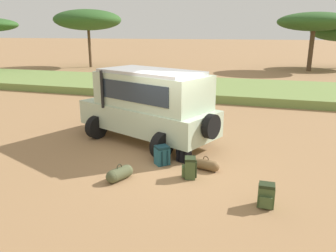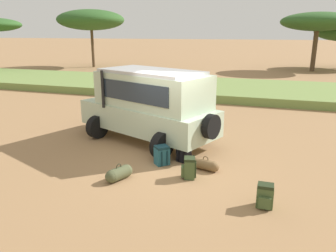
# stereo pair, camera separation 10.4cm
# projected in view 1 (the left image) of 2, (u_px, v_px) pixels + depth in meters

# --- Properties ---
(ground_plane) EXTENTS (320.00, 320.00, 0.00)m
(ground_plane) POSITION_uv_depth(u_px,v_px,m) (166.00, 159.00, 9.69)
(ground_plane) COLOR #9E754C
(grass_bank) EXTENTS (120.00, 7.00, 0.44)m
(grass_bank) POSITION_uv_depth(u_px,v_px,m) (224.00, 89.00, 20.34)
(grass_bank) COLOR olive
(grass_bank) RESTS_ON ground_plane
(safari_vehicle) EXTENTS (5.40, 3.78, 2.44)m
(safari_vehicle) POSITION_uv_depth(u_px,v_px,m) (149.00, 104.00, 10.99)
(safari_vehicle) COLOR #B2C6A8
(safari_vehicle) RESTS_ON ground_plane
(backpack_beside_front_wheel) EXTENTS (0.35, 0.38, 0.53)m
(backpack_beside_front_wheel) POSITION_uv_depth(u_px,v_px,m) (266.00, 196.00, 7.00)
(backpack_beside_front_wheel) COLOR #42562D
(backpack_beside_front_wheel) RESTS_ON ground_plane
(backpack_cluster_center) EXTENTS (0.51, 0.51, 0.55)m
(backpack_cluster_center) POSITION_uv_depth(u_px,v_px,m) (162.00, 155.00, 9.26)
(backpack_cluster_center) COLOR #235B6B
(backpack_cluster_center) RESTS_ON ground_plane
(backpack_near_rear_wheel) EXTENTS (0.42, 0.38, 0.55)m
(backpack_near_rear_wheel) POSITION_uv_depth(u_px,v_px,m) (190.00, 168.00, 8.40)
(backpack_near_rear_wheel) COLOR #42562D
(backpack_near_rear_wheel) RESTS_ON ground_plane
(backpack_outermost) EXTENTS (0.45, 0.43, 0.60)m
(backpack_outermost) POSITION_uv_depth(u_px,v_px,m) (184.00, 152.00, 9.45)
(backpack_outermost) COLOR black
(backpack_outermost) RESTS_ON ground_plane
(duffel_bag_low_black_case) EXTENTS (0.51, 0.77, 0.43)m
(duffel_bag_low_black_case) POSITION_uv_depth(u_px,v_px,m) (120.00, 174.00, 8.30)
(duffel_bag_low_black_case) COLOR #4C5133
(duffel_bag_low_black_case) RESTS_ON ground_plane
(duffel_bag_soft_canvas) EXTENTS (0.78, 0.41, 0.39)m
(duffel_bag_soft_canvas) POSITION_uv_depth(u_px,v_px,m) (206.00, 164.00, 8.93)
(duffel_bag_soft_canvas) COLOR brown
(duffel_bag_soft_canvas) RESTS_ON ground_plane
(acacia_tree_left_mid) EXTENTS (6.80, 7.01, 5.85)m
(acacia_tree_left_mid) POSITION_uv_depth(u_px,v_px,m) (88.00, 20.00, 33.64)
(acacia_tree_left_mid) COLOR brown
(acacia_tree_left_mid) RESTS_ON ground_plane
(acacia_tree_centre_back) EXTENTS (6.67, 6.08, 5.40)m
(acacia_tree_centre_back) POSITION_uv_depth(u_px,v_px,m) (314.00, 22.00, 30.27)
(acacia_tree_centre_back) COLOR brown
(acacia_tree_centre_back) RESTS_ON ground_plane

